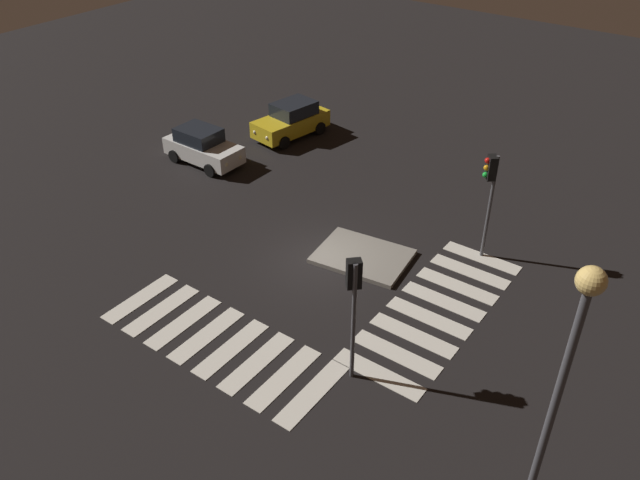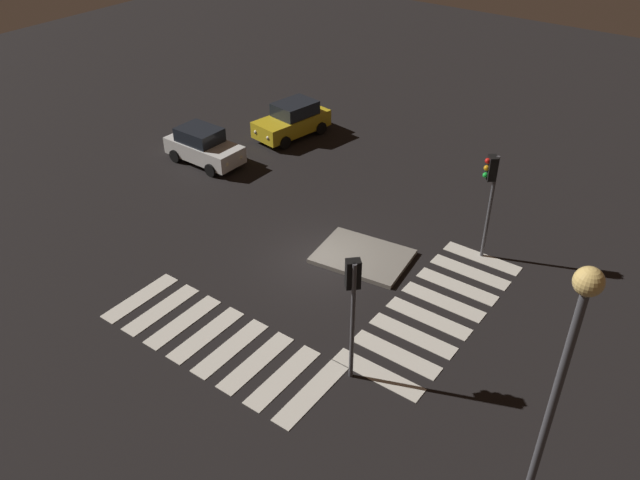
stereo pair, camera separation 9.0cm
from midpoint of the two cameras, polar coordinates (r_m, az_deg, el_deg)
name	(u,v)px [view 1 (the left image)]	position (r m, az deg, el deg)	size (l,w,h in m)	color
ground_plane	(320,260)	(26.17, -0.10, -1.82)	(80.00, 80.00, 0.00)	black
traffic_island	(363,256)	(26.30, 3.70, -1.45)	(4.02, 3.22, 0.18)	gray
car_yellow	(292,120)	(36.29, -2.62, 10.59)	(2.63, 4.62, 1.92)	gold
car_white	(203,146)	(33.82, -10.47, 8.17)	(4.29, 2.07, 1.85)	silver
traffic_light_east	(354,291)	(19.13, 2.87, -4.54)	(0.54, 0.54, 4.48)	#47474C
traffic_light_north	(490,182)	(25.46, 14.78, 4.99)	(0.53, 0.54, 4.54)	#47474C
street_lamp	(561,384)	(13.87, 20.42, -11.90)	(0.56, 0.56, 8.66)	#47474C
crosswalk_near	(219,341)	(22.70, -9.08, -8.89)	(8.75, 3.20, 0.02)	silver
crosswalk_side	(436,309)	(24.09, 10.17, -6.08)	(3.20, 8.75, 0.02)	silver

